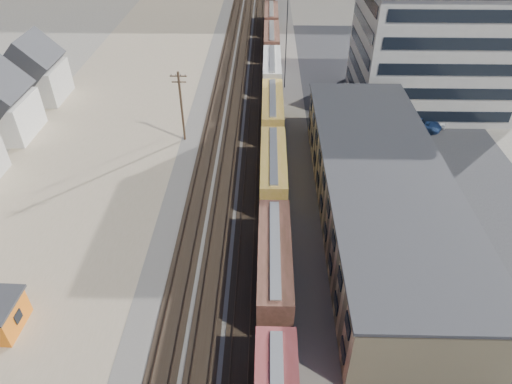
{
  "coord_description": "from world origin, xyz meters",
  "views": [
    {
      "loc": [
        2.8,
        -13.67,
        32.59
      ],
      "look_at": [
        1.89,
        25.85,
        3.0
      ],
      "focal_mm": 32.0,
      "sensor_mm": 36.0,
      "label": 1
    }
  ],
  "objects_px": {
    "utility_pole_north": "(181,105)",
    "maintenance_shed": "(0,315)",
    "parked_car_blue": "(420,123)",
    "freight_train": "(273,135)"
  },
  "relations": [
    {
      "from": "freight_train",
      "to": "maintenance_shed",
      "type": "bearing_deg",
      "value": -128.74
    },
    {
      "from": "freight_train",
      "to": "utility_pole_north",
      "type": "height_order",
      "value": "utility_pole_north"
    },
    {
      "from": "maintenance_shed",
      "to": "parked_car_blue",
      "type": "bearing_deg",
      "value": 38.98
    },
    {
      "from": "freight_train",
      "to": "utility_pole_north",
      "type": "distance_m",
      "value": 13.01
    },
    {
      "from": "utility_pole_north",
      "to": "maintenance_shed",
      "type": "xyz_separation_m",
      "value": [
        -10.57,
        -31.94,
        -3.69
      ]
    },
    {
      "from": "utility_pole_north",
      "to": "maintenance_shed",
      "type": "height_order",
      "value": "utility_pole_north"
    },
    {
      "from": "maintenance_shed",
      "to": "parked_car_blue",
      "type": "relative_size",
      "value": 0.71
    },
    {
      "from": "utility_pole_north",
      "to": "freight_train",
      "type": "bearing_deg",
      "value": -15.58
    },
    {
      "from": "utility_pole_north",
      "to": "maintenance_shed",
      "type": "relative_size",
      "value": 2.28
    },
    {
      "from": "utility_pole_north",
      "to": "parked_car_blue",
      "type": "height_order",
      "value": "utility_pole_north"
    }
  ]
}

